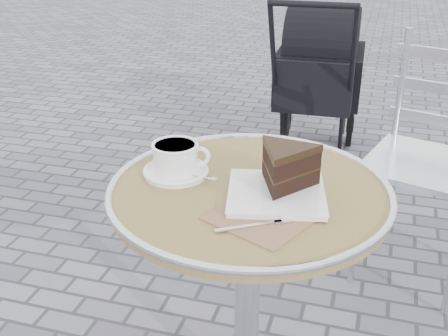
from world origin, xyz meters
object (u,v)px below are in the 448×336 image
(cafe_table, at_px, (248,244))
(baby_stroller, at_px, (318,84))
(cappuccino_set, at_px, (176,161))
(bistro_chair, at_px, (438,133))
(cake_plate_set, at_px, (283,173))

(cafe_table, relative_size, baby_stroller, 0.75)
(cappuccino_set, height_order, bistro_chair, bistro_chair)
(cake_plate_set, bearing_deg, baby_stroller, 82.43)
(cappuccino_set, bearing_deg, cake_plate_set, -27.80)
(cake_plate_set, relative_size, bistro_chair, 0.41)
(cake_plate_set, xyz_separation_m, bistro_chair, (0.43, 0.92, -0.20))
(bistro_chair, bearing_deg, cake_plate_set, -98.71)
(bistro_chair, xyz_separation_m, baby_stroller, (-0.58, 0.98, -0.14))
(cake_plate_set, height_order, bistro_chair, bistro_chair)
(cappuccino_set, relative_size, baby_stroller, 0.20)
(cappuccino_set, height_order, baby_stroller, baby_stroller)
(cafe_table, relative_size, cappuccino_set, 3.75)
(cafe_table, relative_size, cake_plate_set, 1.92)
(cappuccino_set, xyz_separation_m, cake_plate_set, (0.29, -0.03, 0.02))
(cappuccino_set, distance_m, bistro_chair, 1.16)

